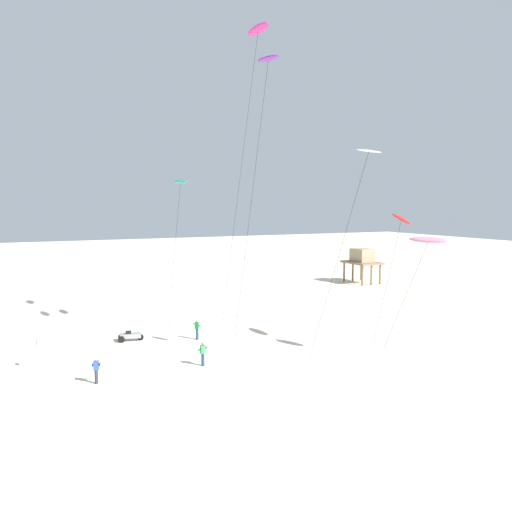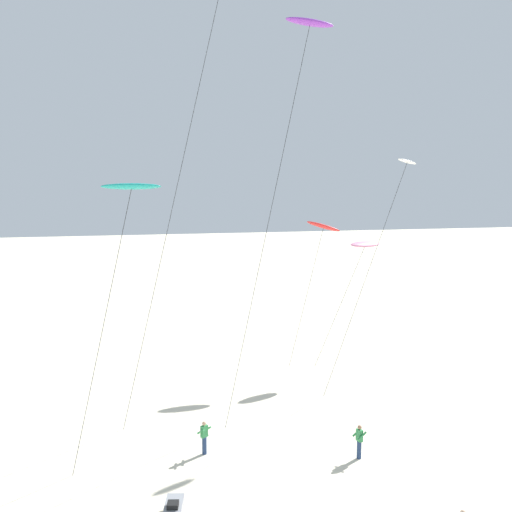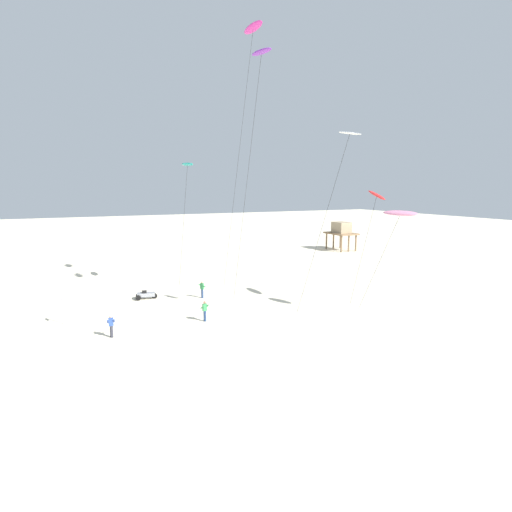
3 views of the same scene
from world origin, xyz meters
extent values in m
plane|color=beige|center=(0.00, 0.00, 0.00)|extent=(260.00, 260.00, 0.00)
ellipsoid|color=pink|center=(10.37, 18.80, 8.76)|extent=(3.00, 1.94, 0.60)
cylinder|color=#262626|center=(8.39, 18.55, 4.31)|extent=(3.97, 0.53, 8.64)
ellipsoid|color=red|center=(7.22, 19.10, 10.11)|extent=(2.51, 1.15, 1.12)
cylinder|color=#262626|center=(5.92, 18.94, 5.01)|extent=(2.63, 0.36, 10.02)
ellipsoid|color=white|center=(10.62, 13.43, 14.55)|extent=(1.82, 1.14, 0.48)
cylinder|color=#262626|center=(7.82, 13.07, 7.25)|extent=(5.63, 0.75, 14.51)
ellipsoid|color=teal|center=(-6.49, 6.68, 13.03)|extent=(2.69, 0.92, 0.41)
cylinder|color=#262626|center=(-7.98, 6.49, 6.47)|extent=(3.00, 0.41, 12.95)
ellipsoid|color=#D8339E|center=(-1.21, 11.47, 24.87)|extent=(2.98, 1.15, 0.85)
cylinder|color=#262626|center=(-4.20, 11.09, 12.37)|extent=(6.02, 0.80, 24.75)
ellipsoid|color=purple|center=(2.97, 10.24, 21.57)|extent=(2.82, 1.01, 0.48)
cylinder|color=#262626|center=(0.58, 9.93, 10.72)|extent=(4.80, 0.64, 21.45)
cylinder|color=navy|center=(-3.35, 6.92, 0.44)|extent=(0.22, 0.22, 0.88)
cube|color=#338C4C|center=(-3.35, 6.92, 1.17)|extent=(0.39, 0.36, 0.58)
sphere|color=tan|center=(-3.35, 6.92, 1.57)|extent=(0.20, 0.20, 0.20)
cylinder|color=#338C4C|center=(-3.53, 6.79, 1.22)|extent=(0.36, 0.47, 0.39)
cylinder|color=#338C4C|center=(-3.17, 7.04, 1.22)|extent=(0.36, 0.47, 0.39)
cylinder|color=#33333D|center=(4.51, -2.62, 0.44)|extent=(0.22, 0.22, 0.88)
cube|color=#2D4CA5|center=(4.51, -2.62, 1.17)|extent=(0.24, 0.36, 0.58)
sphere|color=beige|center=(4.51, -2.62, 1.57)|extent=(0.20, 0.20, 0.20)
cylinder|color=#2D4CA5|center=(4.48, -2.84, 1.22)|extent=(0.51, 0.15, 0.39)
cylinder|color=#2D4CA5|center=(4.53, -2.40, 1.22)|extent=(0.51, 0.15, 0.39)
cylinder|color=navy|center=(3.83, 4.73, 0.44)|extent=(0.22, 0.22, 0.88)
cube|color=#338C4C|center=(3.83, 4.73, 1.17)|extent=(0.25, 0.37, 0.58)
sphere|color=#9E7051|center=(3.83, 4.73, 1.57)|extent=(0.20, 0.20, 0.20)
cylinder|color=#338C4C|center=(3.87, 4.51, 1.22)|extent=(0.51, 0.17, 0.39)
cylinder|color=#338C4C|center=(3.80, 4.95, 1.22)|extent=(0.51, 0.17, 0.39)
cylinder|color=#846647|center=(-25.98, 37.36, 1.38)|extent=(0.28, 0.28, 2.77)
cylinder|color=#846647|center=(-21.68, 37.36, 1.38)|extent=(0.28, 0.28, 2.77)
cylinder|color=#846647|center=(-25.98, 40.35, 1.38)|extent=(0.28, 0.28, 2.77)
cylinder|color=#846647|center=(-21.68, 40.35, 1.38)|extent=(0.28, 0.28, 2.77)
cylinder|color=#846647|center=(-25.98, 38.85, 1.38)|extent=(0.28, 0.28, 2.77)
cylinder|color=#846647|center=(-21.68, 38.85, 1.38)|extent=(0.28, 0.28, 2.77)
cube|color=#846647|center=(-23.83, 38.85, 2.89)|extent=(5.38, 3.74, 0.24)
cube|color=#9E896B|center=(-23.83, 38.85, 3.93)|extent=(2.96, 2.24, 1.83)
cube|color=gray|center=(-5.32, 1.83, 0.44)|extent=(1.05, 1.81, 0.36)
cube|color=black|center=(-5.35, 1.68, 0.72)|extent=(0.53, 0.53, 0.20)
cylinder|color=black|center=(-5.14, 2.62, 0.26)|extent=(0.23, 0.53, 0.52)
cylinder|color=black|center=(-5.92, 1.23, 0.26)|extent=(0.23, 0.53, 0.52)
cylinder|color=black|center=(-5.03, 1.03, 0.26)|extent=(0.23, 0.53, 0.52)
cylinder|color=gray|center=(-0.44, -5.69, 1.05)|extent=(0.05, 0.05, 2.10)
cube|color=pink|center=(-0.16, -5.69, 1.90)|extent=(0.52, 0.03, 0.36)
camera|label=1|loc=(39.46, -8.51, 11.35)|focal=39.12mm
camera|label=2|loc=(-6.97, -18.81, 13.12)|focal=39.12mm
camera|label=3|loc=(35.92, -6.05, 10.82)|focal=30.09mm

